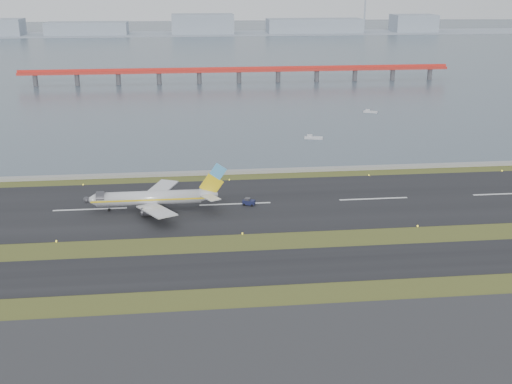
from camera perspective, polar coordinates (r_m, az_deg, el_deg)
ground at (r=152.53m, az=-0.97°, el=-4.84°), size 1000.00×1000.00×0.00m
taxiway_strip at (r=141.62m, az=-0.50°, el=-6.73°), size 1000.00×18.00×0.10m
runway_strip at (r=180.36m, az=-1.87°, el=-1.08°), size 1000.00×45.00×0.10m
seawall at (r=208.68m, az=-2.53°, el=1.77°), size 1000.00×2.50×1.00m
bay_water at (r=602.67m, az=-5.22°, el=12.63°), size 1400.00×800.00×1.30m
red_pier at (r=394.48m, az=-1.53°, el=10.71°), size 260.00×5.00×10.20m
far_shoreline at (r=761.91m, az=-4.48°, el=14.31°), size 1400.00×80.00×60.50m
airliner at (r=177.09m, az=-8.97°, el=-0.51°), size 38.52×32.89×12.80m
pushback_tug at (r=179.08m, az=-0.66°, el=-0.89°), size 3.74×2.95×2.10m
workboat_near at (r=255.38m, az=5.08°, el=4.84°), size 7.46×3.83×1.73m
workboat_far at (r=310.13m, az=10.10°, el=7.04°), size 6.70×4.47×1.56m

